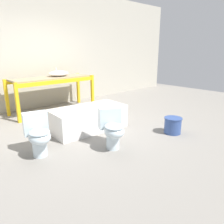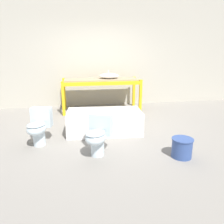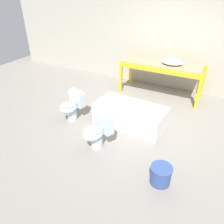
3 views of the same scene
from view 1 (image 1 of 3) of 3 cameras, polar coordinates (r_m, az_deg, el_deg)
The scene contains 8 objects.
ground_plane at distance 4.81m, azimuth -7.20°, elevation -3.16°, with size 12.00×12.00×0.00m, color gray.
warehouse_wall_rear at distance 6.36m, azimuth -19.17°, elevation 15.47°, with size 10.80×0.08×3.20m.
shelving_rack at distance 5.83m, azimuth -15.45°, elevation 7.57°, with size 2.12×0.77×0.89m.
sink_basin at distance 5.94m, azimuth -13.77°, elevation 9.75°, with size 0.53×0.42×0.22m.
bathtub_main at distance 4.42m, azimuth -6.20°, elevation -1.23°, with size 1.54×0.82×0.47m.
toilet_near at distance 3.49m, azimuth -18.71°, elevation -5.45°, with size 0.46×0.61×0.65m.
toilet_far at distance 3.55m, azimuth 0.10°, elevation -4.22°, with size 0.55×0.64×0.65m.
bucket_white at distance 4.39m, azimuth 15.59°, elevation -3.30°, with size 0.34×0.34×0.31m.
Camera 1 is at (-2.61, -3.72, 1.58)m, focal length 35.00 mm.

